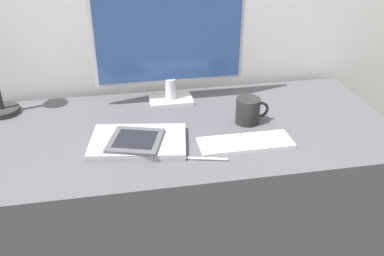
{
  "coord_description": "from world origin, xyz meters",
  "views": [
    {
      "loc": [
        -0.22,
        -1.09,
        1.43
      ],
      "look_at": [
        0.0,
        0.06,
        0.8
      ],
      "focal_mm": 40.0,
      "sensor_mm": 36.0,
      "label": 1
    }
  ],
  "objects_px": {
    "laptop": "(138,142)",
    "pen": "(206,159)",
    "coffee_mug": "(248,111)",
    "keyboard": "(246,143)",
    "ereader": "(135,140)",
    "monitor": "(169,43)"
  },
  "relations": [
    {
      "from": "laptop",
      "to": "pen",
      "type": "distance_m",
      "value": 0.23
    },
    {
      "from": "laptop",
      "to": "coffee_mug",
      "type": "xyz_separation_m",
      "value": [
        0.39,
        0.08,
        0.03
      ]
    },
    {
      "from": "keyboard",
      "to": "ereader",
      "type": "bearing_deg",
      "value": 172.32
    },
    {
      "from": "keyboard",
      "to": "coffee_mug",
      "type": "bearing_deg",
      "value": 70.23
    },
    {
      "from": "keyboard",
      "to": "pen",
      "type": "distance_m",
      "value": 0.16
    },
    {
      "from": "coffee_mug",
      "to": "monitor",
      "type": "bearing_deg",
      "value": 136.37
    },
    {
      "from": "pen",
      "to": "monitor",
      "type": "bearing_deg",
      "value": 95.62
    },
    {
      "from": "coffee_mug",
      "to": "pen",
      "type": "relative_size",
      "value": 0.91
    },
    {
      "from": "keyboard",
      "to": "coffee_mug",
      "type": "xyz_separation_m",
      "value": [
        0.05,
        0.15,
        0.04
      ]
    },
    {
      "from": "monitor",
      "to": "ereader",
      "type": "xyz_separation_m",
      "value": [
        -0.16,
        -0.33,
        -0.2
      ]
    },
    {
      "from": "laptop",
      "to": "coffee_mug",
      "type": "bearing_deg",
      "value": 12.28
    },
    {
      "from": "laptop",
      "to": "pen",
      "type": "height_order",
      "value": "laptop"
    },
    {
      "from": "keyboard",
      "to": "laptop",
      "type": "distance_m",
      "value": 0.34
    },
    {
      "from": "monitor",
      "to": "pen",
      "type": "xyz_separation_m",
      "value": [
        0.04,
        -0.44,
        -0.23
      ]
    },
    {
      "from": "keyboard",
      "to": "ereader",
      "type": "relative_size",
      "value": 1.49
    },
    {
      "from": "ereader",
      "to": "pen",
      "type": "xyz_separation_m",
      "value": [
        0.2,
        -0.11,
        -0.02
      ]
    },
    {
      "from": "keyboard",
      "to": "laptop",
      "type": "height_order",
      "value": "laptop"
    },
    {
      "from": "monitor",
      "to": "keyboard",
      "type": "distance_m",
      "value": 0.48
    },
    {
      "from": "ereader",
      "to": "coffee_mug",
      "type": "relative_size",
      "value": 1.7
    },
    {
      "from": "monitor",
      "to": "pen",
      "type": "relative_size",
      "value": 4.27
    },
    {
      "from": "monitor",
      "to": "pen",
      "type": "distance_m",
      "value": 0.5
    },
    {
      "from": "monitor",
      "to": "laptop",
      "type": "bearing_deg",
      "value": -115.44
    }
  ]
}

